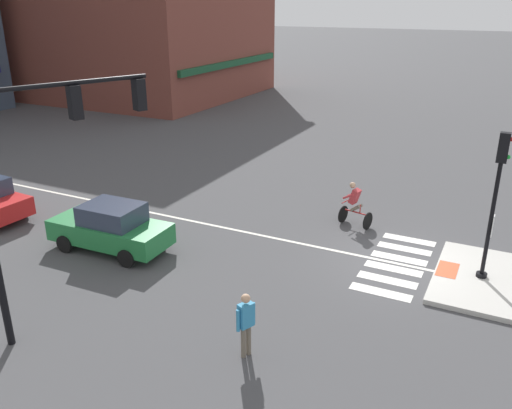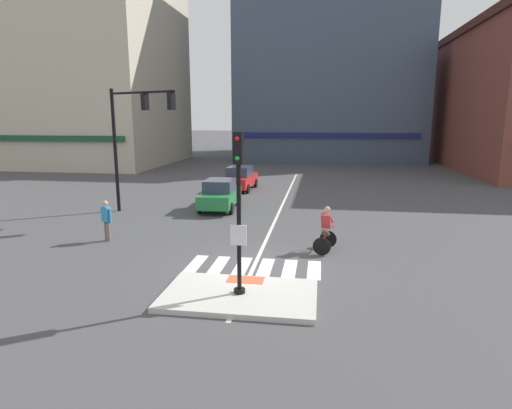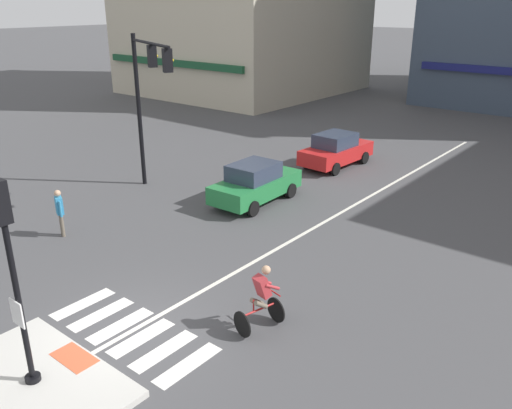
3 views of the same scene
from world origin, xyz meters
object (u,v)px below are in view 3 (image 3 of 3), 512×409
at_px(traffic_light_mast, 147,87).
at_px(pedestrian_at_curb_left, 60,209).
at_px(car_red_westbound_distant, 336,150).
at_px(car_green_westbound_far, 255,183).
at_px(cyclist, 262,297).
at_px(signal_pole, 12,268).

relative_size(traffic_light_mast, pedestrian_at_curb_left, 3.82).
xyz_separation_m(car_red_westbound_distant, pedestrian_at_curb_left, (-2.98, -13.07, 0.17)).
distance_m(car_green_westbound_far, cyclist, 8.78).
height_order(car_green_westbound_far, pedestrian_at_curb_left, pedestrian_at_curb_left).
relative_size(traffic_light_mast, car_red_westbound_distant, 1.52).
bearing_deg(cyclist, car_green_westbound_far, 130.21).
bearing_deg(car_red_westbound_distant, traffic_light_mast, -115.63).
distance_m(signal_pole, traffic_light_mast, 12.14).
distance_m(signal_pole, cyclist, 5.62).
distance_m(car_red_westbound_distant, pedestrian_at_curb_left, 13.40).
distance_m(traffic_light_mast, cyclist, 11.41).
relative_size(car_green_westbound_far, car_red_westbound_distant, 0.99).
relative_size(traffic_light_mast, car_green_westbound_far, 1.54).
xyz_separation_m(car_red_westbound_distant, cyclist, (5.77, -13.04, 0.06)).
height_order(signal_pole, car_red_westbound_distant, signal_pole).
distance_m(traffic_light_mast, car_green_westbound_far, 5.70).
bearing_deg(car_red_westbound_distant, car_green_westbound_far, -89.06).
height_order(car_green_westbound_far, car_red_westbound_distant, same).
xyz_separation_m(cyclist, pedestrian_at_curb_left, (-8.75, -0.03, 0.11)).
relative_size(car_red_westbound_distant, pedestrian_at_curb_left, 2.51).
relative_size(signal_pole, car_green_westbound_far, 1.06).
bearing_deg(car_green_westbound_far, traffic_light_mast, -155.45).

